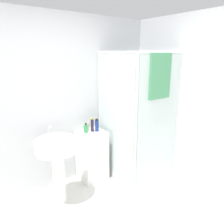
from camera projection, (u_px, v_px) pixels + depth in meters
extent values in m
cube|color=silver|center=(52.00, 104.00, 3.10)|extent=(6.40, 0.06, 2.50)
cube|color=white|center=(136.00, 168.00, 3.75)|extent=(0.90, 0.90, 0.09)
cylinder|color=white|center=(138.00, 106.00, 4.09)|extent=(0.04, 0.04, 1.97)
cylinder|color=white|center=(100.00, 114.00, 3.59)|extent=(0.04, 0.04, 1.97)
cylinder|color=white|center=(176.00, 117.00, 3.43)|extent=(0.04, 0.04, 1.97)
cylinder|color=white|center=(136.00, 127.00, 2.93)|extent=(0.04, 0.04, 1.97)
cylinder|color=white|center=(161.00, 53.00, 2.93)|extent=(0.86, 0.04, 0.04)
cylinder|color=white|center=(121.00, 53.00, 3.59)|extent=(0.86, 0.04, 0.04)
cylinder|color=white|center=(116.00, 53.00, 3.01)|extent=(0.04, 0.86, 0.04)
cylinder|color=white|center=(158.00, 53.00, 3.51)|extent=(0.04, 0.86, 0.04)
cube|color=silver|center=(158.00, 120.00, 3.16)|extent=(0.82, 0.01, 1.85)
cube|color=silver|center=(116.00, 118.00, 3.24)|extent=(0.01, 0.82, 1.85)
cylinder|color=#B7BABF|center=(132.00, 117.00, 3.96)|extent=(0.02, 0.02, 1.48)
cylinder|color=#B7BABF|center=(135.00, 75.00, 3.73)|extent=(0.07, 0.07, 0.04)
cube|color=#4C9966|center=(160.00, 76.00, 2.96)|extent=(0.40, 0.03, 0.62)
cube|color=white|center=(92.00, 155.00, 3.44)|extent=(0.39, 0.39, 0.79)
sphere|color=gold|center=(99.00, 158.00, 3.27)|extent=(0.02, 0.02, 0.02)
cylinder|color=white|center=(59.00, 177.00, 2.87)|extent=(0.17, 0.17, 0.74)
cylinder|color=white|center=(56.00, 146.00, 2.76)|extent=(0.53, 0.53, 0.15)
cylinder|color=#B7BABF|center=(50.00, 131.00, 2.87)|extent=(0.02, 0.02, 0.13)
cube|color=#B7BABF|center=(51.00, 128.00, 2.83)|extent=(0.02, 0.07, 0.02)
cylinder|color=green|center=(86.00, 129.00, 3.29)|extent=(0.06, 0.06, 0.12)
cylinder|color=black|center=(86.00, 124.00, 3.27)|extent=(0.02, 0.02, 0.02)
cube|color=black|center=(86.00, 124.00, 3.25)|extent=(0.02, 0.03, 0.01)
cylinder|color=#281E33|center=(92.00, 125.00, 3.33)|extent=(0.05, 0.05, 0.19)
cylinder|color=gold|center=(92.00, 119.00, 3.30)|extent=(0.04, 0.04, 0.02)
cylinder|color=navy|center=(97.00, 126.00, 3.34)|extent=(0.06, 0.06, 0.17)
cylinder|color=black|center=(97.00, 120.00, 3.32)|extent=(0.05, 0.05, 0.02)
cylinder|color=beige|center=(88.00, 127.00, 3.39)|extent=(0.04, 0.04, 0.12)
cylinder|color=silver|center=(88.00, 122.00, 3.37)|extent=(0.02, 0.02, 0.02)
cube|color=silver|center=(88.00, 122.00, 3.36)|extent=(0.01, 0.02, 0.01)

